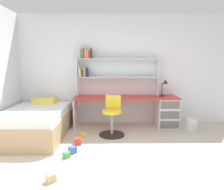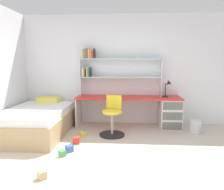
{
  "view_description": "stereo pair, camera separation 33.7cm",
  "coord_description": "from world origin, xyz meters",
  "px_view_note": "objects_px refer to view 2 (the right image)",
  "views": [
    {
      "loc": [
        -0.23,
        -2.66,
        1.47
      ],
      "look_at": [
        -0.18,
        1.59,
        0.84
      ],
      "focal_mm": 34.88,
      "sensor_mm": 36.0,
      "label": 1
    },
    {
      "loc": [
        0.11,
        -2.65,
        1.47
      ],
      "look_at": [
        -0.18,
        1.59,
        0.84
      ],
      "focal_mm": 34.88,
      "sensor_mm": 36.0,
      "label": 2
    }
  ],
  "objects_px": {
    "desk": "(156,110)",
    "toy_block_green_1": "(62,153)",
    "waste_bin": "(195,127)",
    "toy_block_red_3": "(76,140)",
    "toy_block_natural_0": "(42,175)",
    "toy_block_yellow_2": "(82,134)",
    "toy_block_blue_4": "(69,149)",
    "bookshelf_hutch": "(109,68)",
    "bed_platform": "(37,121)",
    "desk_lamp": "(169,86)",
    "swivel_chair": "(112,120)"
  },
  "relations": [
    {
      "from": "desk",
      "to": "toy_block_red_3",
      "type": "xyz_separation_m",
      "value": [
        -1.6,
        -1.14,
        -0.36
      ]
    },
    {
      "from": "toy_block_blue_4",
      "to": "desk_lamp",
      "type": "bearing_deg",
      "value": 38.97
    },
    {
      "from": "bookshelf_hutch",
      "to": "toy_block_red_3",
      "type": "relative_size",
      "value": 15.91
    },
    {
      "from": "swivel_chair",
      "to": "toy_block_red_3",
      "type": "relative_size",
      "value": 6.79
    },
    {
      "from": "toy_block_yellow_2",
      "to": "bookshelf_hutch",
      "type": "bearing_deg",
      "value": 64.42
    },
    {
      "from": "swivel_chair",
      "to": "toy_block_natural_0",
      "type": "relative_size",
      "value": 7.74
    },
    {
      "from": "bed_platform",
      "to": "bookshelf_hutch",
      "type": "bearing_deg",
      "value": 30.03
    },
    {
      "from": "toy_block_red_3",
      "to": "bed_platform",
      "type": "bearing_deg",
      "value": 152.13
    },
    {
      "from": "toy_block_green_1",
      "to": "bed_platform",
      "type": "bearing_deg",
      "value": 128.35
    },
    {
      "from": "toy_block_green_1",
      "to": "toy_block_yellow_2",
      "type": "distance_m",
      "value": 0.93
    },
    {
      "from": "waste_bin",
      "to": "toy_block_green_1",
      "type": "xyz_separation_m",
      "value": [
        -2.46,
        -1.32,
        -0.09
      ]
    },
    {
      "from": "bookshelf_hutch",
      "to": "toy_block_blue_4",
      "type": "relative_size",
      "value": 17.37
    },
    {
      "from": "toy_block_natural_0",
      "to": "toy_block_red_3",
      "type": "relative_size",
      "value": 0.88
    },
    {
      "from": "bookshelf_hutch",
      "to": "toy_block_blue_4",
      "type": "bearing_deg",
      "value": -106.99
    },
    {
      "from": "desk",
      "to": "toy_block_blue_4",
      "type": "height_order",
      "value": "desk"
    },
    {
      "from": "bookshelf_hutch",
      "to": "toy_block_green_1",
      "type": "distance_m",
      "value": 2.37
    },
    {
      "from": "toy_block_natural_0",
      "to": "toy_block_green_1",
      "type": "relative_size",
      "value": 1.11
    },
    {
      "from": "desk",
      "to": "toy_block_yellow_2",
      "type": "xyz_separation_m",
      "value": [
        -1.57,
        -0.78,
        -0.36
      ]
    },
    {
      "from": "swivel_chair",
      "to": "toy_block_blue_4",
      "type": "height_order",
      "value": "swivel_chair"
    },
    {
      "from": "bookshelf_hutch",
      "to": "toy_block_red_3",
      "type": "xyz_separation_m",
      "value": [
        -0.49,
        -1.31,
        -1.3
      ]
    },
    {
      "from": "bookshelf_hutch",
      "to": "toy_block_natural_0",
      "type": "height_order",
      "value": "bookshelf_hutch"
    },
    {
      "from": "bed_platform",
      "to": "toy_block_natural_0",
      "type": "xyz_separation_m",
      "value": [
        0.78,
        -1.75,
        -0.22
      ]
    },
    {
      "from": "swivel_chair",
      "to": "toy_block_green_1",
      "type": "xyz_separation_m",
      "value": [
        -0.73,
        -1.09,
        -0.28
      ]
    },
    {
      "from": "toy_block_blue_4",
      "to": "bed_platform",
      "type": "bearing_deg",
      "value": 135.82
    },
    {
      "from": "desk_lamp",
      "to": "bed_platform",
      "type": "height_order",
      "value": "desk_lamp"
    },
    {
      "from": "desk",
      "to": "desk_lamp",
      "type": "bearing_deg",
      "value": 0.14
    },
    {
      "from": "desk",
      "to": "toy_block_yellow_2",
      "type": "bearing_deg",
      "value": -153.52
    },
    {
      "from": "desk_lamp",
      "to": "toy_block_yellow_2",
      "type": "height_order",
      "value": "desk_lamp"
    },
    {
      "from": "toy_block_red_3",
      "to": "toy_block_blue_4",
      "type": "distance_m",
      "value": 0.38
    },
    {
      "from": "toy_block_yellow_2",
      "to": "bed_platform",
      "type": "bearing_deg",
      "value": 172.24
    },
    {
      "from": "desk",
      "to": "toy_block_red_3",
      "type": "bearing_deg",
      "value": -144.43
    },
    {
      "from": "waste_bin",
      "to": "toy_block_green_1",
      "type": "distance_m",
      "value": 2.79
    },
    {
      "from": "desk_lamp",
      "to": "waste_bin",
      "type": "distance_m",
      "value": 1.04
    },
    {
      "from": "toy_block_green_1",
      "to": "waste_bin",
      "type": "bearing_deg",
      "value": 28.23
    },
    {
      "from": "toy_block_natural_0",
      "to": "toy_block_green_1",
      "type": "bearing_deg",
      "value": 85.05
    },
    {
      "from": "toy_block_red_3",
      "to": "toy_block_natural_0",
      "type": "bearing_deg",
      "value": -97.1
    },
    {
      "from": "toy_block_natural_0",
      "to": "toy_block_yellow_2",
      "type": "height_order",
      "value": "toy_block_natural_0"
    },
    {
      "from": "toy_block_green_1",
      "to": "toy_block_blue_4",
      "type": "bearing_deg",
      "value": 70.47
    },
    {
      "from": "desk",
      "to": "toy_block_green_1",
      "type": "distance_m",
      "value": 2.43
    },
    {
      "from": "bed_platform",
      "to": "waste_bin",
      "type": "distance_m",
      "value": 3.31
    },
    {
      "from": "waste_bin",
      "to": "toy_block_natural_0",
      "type": "bearing_deg",
      "value": -141.42
    },
    {
      "from": "waste_bin",
      "to": "toy_block_natural_0",
      "type": "distance_m",
      "value": 3.22
    },
    {
      "from": "toy_block_red_3",
      "to": "toy_block_blue_4",
      "type": "relative_size",
      "value": 1.09
    },
    {
      "from": "desk",
      "to": "toy_block_red_3",
      "type": "height_order",
      "value": "desk"
    },
    {
      "from": "toy_block_yellow_2",
      "to": "toy_block_red_3",
      "type": "distance_m",
      "value": 0.36
    },
    {
      "from": "toy_block_yellow_2",
      "to": "toy_block_natural_0",
      "type": "bearing_deg",
      "value": -96.59
    },
    {
      "from": "swivel_chair",
      "to": "toy_block_red_3",
      "type": "bearing_deg",
      "value": -140.07
    },
    {
      "from": "bookshelf_hutch",
      "to": "waste_bin",
      "type": "xyz_separation_m",
      "value": [
        1.88,
        -0.56,
        -1.22
      ]
    },
    {
      "from": "waste_bin",
      "to": "bed_platform",
      "type": "bearing_deg",
      "value": -175.43
    },
    {
      "from": "desk",
      "to": "waste_bin",
      "type": "bearing_deg",
      "value": -26.7
    }
  ]
}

